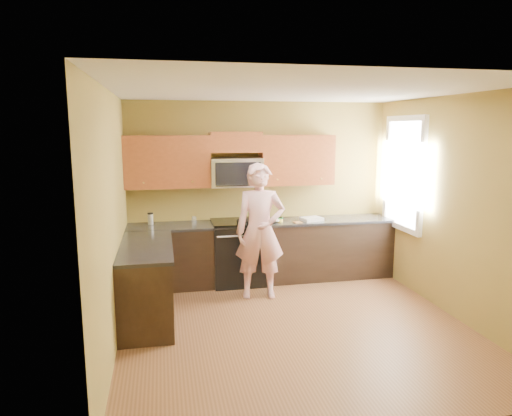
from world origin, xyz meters
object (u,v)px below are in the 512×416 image
object	(u,v)px
stove	(238,252)
frying_pan	(247,224)
woman	(260,231)
travel_mug	(151,225)
butter_tub	(279,222)
microwave	(236,186)

from	to	relation	value
stove	frying_pan	bearing A→B (deg)	-70.71
woman	travel_mug	world-z (taller)	woman
butter_tub	microwave	bearing A→B (deg)	163.82
microwave	frying_pan	size ratio (longest dim) A/B	1.50
stove	travel_mug	size ratio (longest dim) A/B	5.44
microwave	travel_mug	world-z (taller)	microwave
microwave	stove	bearing A→B (deg)	-90.00
butter_tub	woman	bearing A→B (deg)	-125.84
woman	travel_mug	distance (m)	1.65
frying_pan	butter_tub	size ratio (longest dim) A/B	4.20
stove	butter_tub	world-z (taller)	butter_tub
stove	butter_tub	xyz separation A→B (m)	(0.62, -0.05, 0.45)
butter_tub	travel_mug	bearing A→B (deg)	174.30
frying_pan	travel_mug	world-z (taller)	travel_mug
woman	microwave	bearing A→B (deg)	112.94
woman	butter_tub	distance (m)	0.71
butter_tub	stove	bearing A→B (deg)	174.98
travel_mug	butter_tub	bearing A→B (deg)	-5.70
microwave	butter_tub	size ratio (longest dim) A/B	6.31
stove	microwave	size ratio (longest dim) A/B	1.25
microwave	butter_tub	distance (m)	0.83
frying_pan	stove	bearing A→B (deg)	122.79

